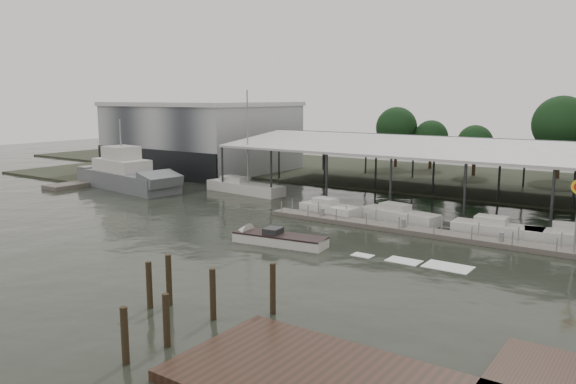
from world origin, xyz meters
The scene contains 14 objects.
ground centered at (0.00, 0.00, 0.00)m, with size 200.00×200.00×0.00m, color #232820.
land_strip_far centered at (0.00, 42.00, 0.10)m, with size 140.00×30.00×0.30m.
land_strip_west centered at (-40.00, 30.00, 0.10)m, with size 20.00×40.00×0.30m.
storage_warehouse centered at (-28.00, 29.94, 5.29)m, with size 24.50×20.50×10.50m.
covered_boat_shed centered at (17.00, 28.00, 6.13)m, with size 58.24×24.00×6.96m.
trawler_dock centered at (-30.00, 14.00, 0.25)m, with size 3.00×18.00×0.50m.
floating_dock centered at (15.00, 10.00, 0.20)m, with size 28.00×2.00×1.40m.
grey_trawler centered at (-23.27, 11.50, 1.58)m, with size 17.48×7.01×8.84m.
white_sailboat centered at (-9.46, 17.40, 0.64)m, with size 10.84×3.61×12.21m.
speedboat_underway centered at (7.31, 0.47, 0.39)m, with size 19.06×4.54×2.00m.
moored_cruiser_0 centered at (5.50, 12.07, 0.61)m, with size 6.23×3.06×1.70m.
moored_cruiser_1 centered at (12.20, 13.21, 0.61)m, with size 7.61×3.47×1.70m.
moored_cruiser_2 centered at (20.92, 12.59, 0.61)m, with size 7.09×2.51×1.70m.
mooring_pilings centered at (13.08, -14.53, 1.02)m, with size 6.21×8.42×3.43m.
Camera 1 is at (32.49, -33.34, 11.15)m, focal length 35.00 mm.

